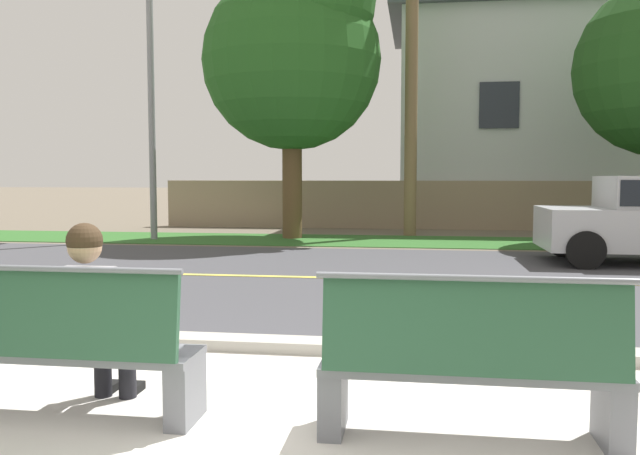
% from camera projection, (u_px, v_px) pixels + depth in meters
% --- Properties ---
extents(ground_plane, '(140.00, 140.00, 0.00)m').
position_uv_depth(ground_plane, '(360.00, 265.00, 11.32)').
color(ground_plane, '#665B4C').
extents(sidewalk_pavement, '(44.00, 3.60, 0.01)m').
position_uv_depth(sidewalk_pavement, '(250.00, 440.00, 3.83)').
color(sidewalk_pavement, beige).
rests_on(sidewalk_pavement, ground_plane).
extents(curb_edge, '(44.00, 0.30, 0.11)m').
position_uv_depth(curb_edge, '(306.00, 346.00, 5.75)').
color(curb_edge, '#ADA89E').
rests_on(curb_edge, ground_plane).
extents(street_asphalt, '(52.00, 8.00, 0.01)m').
position_uv_depth(street_asphalt, '(352.00, 278.00, 9.84)').
color(street_asphalt, '#424247').
rests_on(street_asphalt, ground_plane).
extents(road_centre_line, '(48.00, 0.14, 0.01)m').
position_uv_depth(road_centre_line, '(352.00, 278.00, 9.84)').
color(road_centre_line, '#E0CC4C').
rests_on(road_centre_line, ground_plane).
extents(far_verge_grass, '(48.00, 2.80, 0.02)m').
position_uv_depth(far_verge_grass, '(375.00, 241.00, 15.47)').
color(far_verge_grass, '#2D6026').
rests_on(far_verge_grass, ground_plane).
extents(bench_left, '(1.73, 0.48, 1.01)m').
position_uv_depth(bench_left, '(59.00, 351.00, 4.10)').
color(bench_left, slate).
rests_on(bench_left, ground_plane).
extents(bench_right, '(1.73, 0.48, 1.01)m').
position_uv_depth(bench_right, '(470.00, 368.00, 3.74)').
color(bench_right, slate).
rests_on(bench_right, ground_plane).
extents(seated_person_grey, '(0.52, 0.68, 1.25)m').
position_uv_depth(seated_person_grey, '(94.00, 311.00, 4.23)').
color(seated_person_grey, black).
rests_on(seated_person_grey, ground_plane).
extents(streetlamp, '(0.24, 2.10, 7.65)m').
position_uv_depth(streetlamp, '(154.00, 59.00, 15.69)').
color(streetlamp, gray).
rests_on(streetlamp, ground_plane).
extents(shade_tree_far_left, '(4.32, 4.32, 7.13)m').
position_uv_depth(shade_tree_far_left, '(297.00, 47.00, 15.71)').
color(shade_tree_far_left, brown).
rests_on(shade_tree_far_left, ground_plane).
extents(garden_wall, '(13.00, 0.36, 1.40)m').
position_uv_depth(garden_wall, '(382.00, 205.00, 19.17)').
color(garden_wall, gray).
rests_on(garden_wall, ground_plane).
extents(house_across_street, '(10.80, 6.91, 7.01)m').
position_uv_depth(house_across_street, '(558.00, 114.00, 21.30)').
color(house_across_street, '#B7BCC1').
rests_on(house_across_street, ground_plane).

